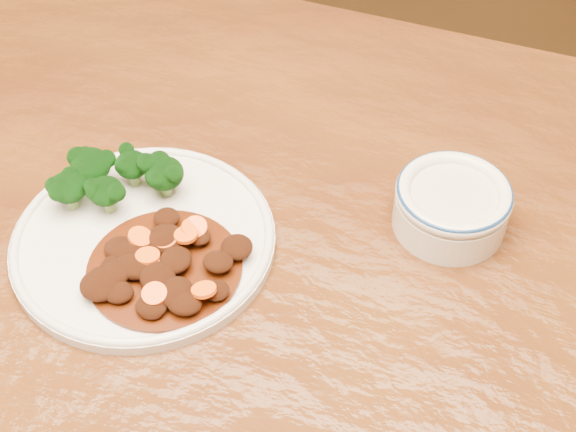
# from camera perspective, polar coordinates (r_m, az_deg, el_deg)

# --- Properties ---
(dining_table) EXTENTS (1.57, 1.03, 0.75)m
(dining_table) POSITION_cam_1_polar(r_m,az_deg,el_deg) (0.75, -3.74, -9.32)
(dining_table) COLOR #58300F
(dining_table) RESTS_ON ground
(dinner_plate) EXTENTS (0.23, 0.23, 0.01)m
(dinner_plate) POSITION_cam_1_polar(r_m,az_deg,el_deg) (0.72, -10.23, -1.63)
(dinner_plate) COLOR silver
(dinner_plate) RESTS_ON dining_table
(broccoli_florets) EXTENTS (0.11, 0.08, 0.04)m
(broccoli_florets) POSITION_cam_1_polar(r_m,az_deg,el_deg) (0.75, -12.36, 2.81)
(broccoli_florets) COLOR #759B50
(broccoli_florets) RESTS_ON dinner_plate
(mince_stew) EXTENTS (0.14, 0.13, 0.02)m
(mince_stew) POSITION_cam_1_polar(r_m,az_deg,el_deg) (0.68, -9.30, -3.62)
(mince_stew) COLOR #481D07
(mince_stew) RESTS_ON dinner_plate
(dip_bowl) EXTENTS (0.10, 0.10, 0.05)m
(dip_bowl) POSITION_cam_1_polar(r_m,az_deg,el_deg) (0.73, 11.57, 0.82)
(dip_bowl) COLOR silver
(dip_bowl) RESTS_ON dining_table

